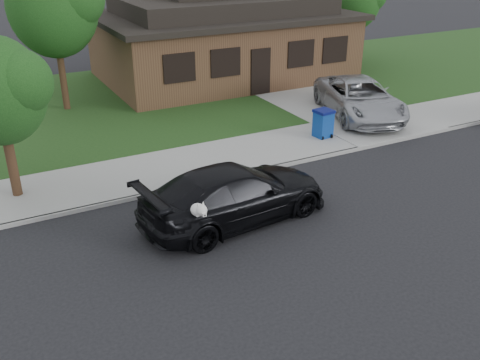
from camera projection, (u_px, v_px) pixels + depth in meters
ground at (332, 216)px, 14.73m from camera, size 120.00×120.00×0.00m
sidewalk at (246, 153)px, 18.71m from camera, size 60.00×3.00×0.12m
curb at (267, 169)px, 17.51m from camera, size 60.00×0.12×0.12m
lawn at (165, 96)px, 25.12m from camera, size 60.00×13.00×0.13m
driveway at (307, 95)px, 25.24m from camera, size 4.50×13.00×0.14m
sedan at (235, 194)px, 14.22m from camera, size 5.52×2.81×1.54m
minivan at (360, 98)px, 21.94m from camera, size 4.06×5.95×1.51m
recycling_bin at (323, 123)px, 19.84m from camera, size 0.68×0.70×1.04m
house at (222, 38)px, 27.53m from camera, size 12.60×8.60×4.65m
tree_0 at (57, 4)px, 21.32m from camera, size 3.78×3.60×6.34m
tree_2 at (2, 90)px, 14.32m from camera, size 2.73×2.60×4.59m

